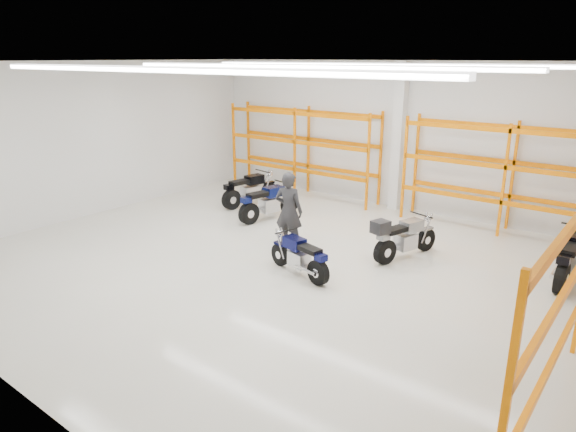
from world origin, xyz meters
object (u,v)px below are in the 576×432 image
Objects in this scene: motorcycle_main at (301,258)px; standing_man at (289,211)px; motorcycle_back_c at (401,238)px; motorcycle_back_a at (248,190)px; motorcycle_back_b at (267,203)px; motorcycle_back_d at (570,259)px; structural_column at (398,137)px.

standing_man is (-1.23, 1.17, 0.55)m from motorcycle_main.
standing_man is (-2.51, -1.08, 0.46)m from motorcycle_back_c.
motorcycle_back_b is at bearing -28.62° from motorcycle_back_a.
motorcycle_back_c is at bearing -164.30° from motorcycle_back_d.
motorcycle_back_b is 2.52m from standing_man.
motorcycle_back_c is at bearing -169.26° from standing_man.
motorcycle_back_b is at bearing -125.68° from structural_column.
standing_man is (-5.91, -2.03, 0.46)m from motorcycle_back_d.
motorcycle_back_d reaches higher than motorcycle_main.
motorcycle_back_b is (1.44, -0.79, -0.00)m from motorcycle_back_a.
motorcycle_back_c is at bearing -5.49° from motorcycle_back_b.
motorcycle_main is 5.68m from motorcycle_back_d.
standing_man reaches higher than motorcycle_back_d.
motorcycle_back_d is at bearing -27.64° from structural_column.
motorcycle_back_b is at bearing -176.18° from motorcycle_back_d.
motorcycle_main is 0.81× the size of motorcycle_back_d.
motorcycle_back_c is (5.92, -1.22, 0.02)m from motorcycle_back_a.
motorcycle_main is at bearing -36.74° from motorcycle_back_a.
structural_column is at bearing 118.26° from motorcycle_back_c.
motorcycle_back_b is 7.90m from motorcycle_back_d.
motorcycle_back_c is 2.77m from standing_man.
motorcycle_back_a is at bearing 178.41° from motorcycle_back_d.
motorcycle_main is 4.17m from motorcycle_back_b.
motorcycle_back_c reaches higher than motorcycle_back_b.
standing_man is at bearing -33.94° from motorcycle_back_a.
motorcycle_back_d reaches higher than motorcycle_back_c.
standing_man is (1.97, -1.51, 0.48)m from motorcycle_back_b.
motorcycle_back_d is (3.40, 0.96, 0.00)m from motorcycle_back_c.
motorcycle_back_c is 0.92× the size of motorcycle_back_d.
motorcycle_back_d reaches higher than motorcycle_back_b.
standing_man is (3.40, -2.29, 0.48)m from motorcycle_back_a.
motorcycle_back_b is 1.09× the size of standing_man.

